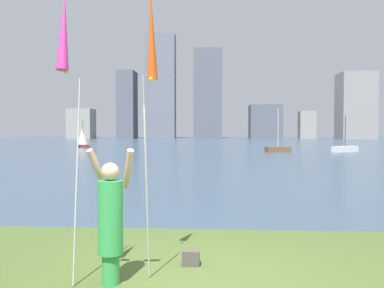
{
  "coord_description": "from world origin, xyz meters",
  "views": [
    {
      "loc": [
        0.16,
        -5.56,
        2.17
      ],
      "look_at": [
        -0.94,
        13.46,
        1.51
      ],
      "focal_mm": 37.43,
      "sensor_mm": 36.0,
      "label": 1
    }
  ],
  "objects_px": {
    "sailboat_0": "(345,149)",
    "kite_flag_right": "(151,41)",
    "kite_flag_left": "(64,42)",
    "person": "(111,218)",
    "bag": "(191,258)",
    "sailboat_5": "(278,149)",
    "sailboat_7": "(82,138)"
  },
  "relations": [
    {
      "from": "kite_flag_left",
      "to": "sailboat_7",
      "type": "xyz_separation_m",
      "value": [
        -14.6,
        43.97,
        -2.14
      ]
    },
    {
      "from": "person",
      "to": "sailboat_7",
      "type": "height_order",
      "value": "sailboat_7"
    },
    {
      "from": "kite_flag_right",
      "to": "sailboat_5",
      "type": "height_order",
      "value": "kite_flag_right"
    },
    {
      "from": "sailboat_0",
      "to": "sailboat_7",
      "type": "distance_m",
      "value": 30.73
    },
    {
      "from": "person",
      "to": "sailboat_7",
      "type": "bearing_deg",
      "value": 89.87
    },
    {
      "from": "person",
      "to": "sailboat_5",
      "type": "distance_m",
      "value": 35.09
    },
    {
      "from": "kite_flag_left",
      "to": "sailboat_7",
      "type": "relative_size",
      "value": 1.15
    },
    {
      "from": "sailboat_5",
      "to": "kite_flag_left",
      "type": "bearing_deg",
      "value": -103.27
    },
    {
      "from": "bag",
      "to": "sailboat_5",
      "type": "relative_size",
      "value": 0.07
    },
    {
      "from": "person",
      "to": "sailboat_7",
      "type": "xyz_separation_m",
      "value": [
        -15.1,
        43.62,
        0.25
      ]
    },
    {
      "from": "bag",
      "to": "sailboat_0",
      "type": "xyz_separation_m",
      "value": [
        13.23,
        33.92,
        0.2
      ]
    },
    {
      "from": "sailboat_7",
      "to": "sailboat_0",
      "type": "bearing_deg",
      "value": -16.78
    },
    {
      "from": "sailboat_5",
      "to": "sailboat_7",
      "type": "distance_m",
      "value": 24.63
    },
    {
      "from": "person",
      "to": "sailboat_0",
      "type": "distance_m",
      "value": 37.59
    },
    {
      "from": "kite_flag_left",
      "to": "bag",
      "type": "height_order",
      "value": "kite_flag_left"
    },
    {
      "from": "kite_flag_right",
      "to": "sailboat_0",
      "type": "xyz_separation_m",
      "value": [
        13.81,
        34.21,
        -3.19
      ]
    },
    {
      "from": "kite_flag_left",
      "to": "person",
      "type": "bearing_deg",
      "value": 35.14
    },
    {
      "from": "sailboat_5",
      "to": "sailboat_7",
      "type": "bearing_deg",
      "value": 157.6
    },
    {
      "from": "bag",
      "to": "sailboat_5",
      "type": "height_order",
      "value": "sailboat_5"
    },
    {
      "from": "bag",
      "to": "sailboat_7",
      "type": "bearing_deg",
      "value": 110.71
    },
    {
      "from": "person",
      "to": "sailboat_5",
      "type": "relative_size",
      "value": 0.45
    },
    {
      "from": "bag",
      "to": "sailboat_7",
      "type": "distance_m",
      "value": 45.76
    },
    {
      "from": "kite_flag_right",
      "to": "sailboat_7",
      "type": "distance_m",
      "value": 45.88
    },
    {
      "from": "sailboat_0",
      "to": "bag",
      "type": "bearing_deg",
      "value": -111.31
    },
    {
      "from": "kite_flag_right",
      "to": "person",
      "type": "bearing_deg",
      "value": -132.67
    },
    {
      "from": "person",
      "to": "kite_flag_left",
      "type": "relative_size",
      "value": 0.48
    },
    {
      "from": "sailboat_7",
      "to": "kite_flag_right",
      "type": "bearing_deg",
      "value": -70.09
    },
    {
      "from": "person",
      "to": "kite_flag_right",
      "type": "height_order",
      "value": "kite_flag_right"
    },
    {
      "from": "kite_flag_left",
      "to": "kite_flag_right",
      "type": "bearing_deg",
      "value": 41.81
    },
    {
      "from": "person",
      "to": "sailboat_0",
      "type": "xyz_separation_m",
      "value": [
        14.31,
        34.75,
        -0.62
      ]
    },
    {
      "from": "sailboat_0",
      "to": "kite_flag_right",
      "type": "bearing_deg",
      "value": -111.98
    },
    {
      "from": "kite_flag_left",
      "to": "bag",
      "type": "xyz_separation_m",
      "value": [
        1.58,
        1.18,
        -3.21
      ]
    }
  ]
}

